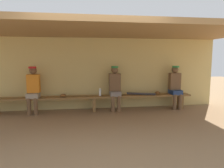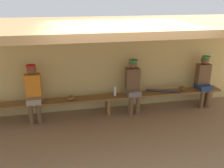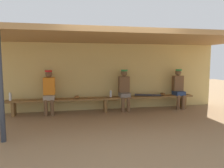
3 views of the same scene
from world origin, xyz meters
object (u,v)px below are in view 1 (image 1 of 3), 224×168
player_with_sunglasses (175,85)px  player_middle (33,88)px  bench (94,98)px  player_shirtless_tan (115,86)px  water_bottle_green (100,92)px  baseball_glove_dark_brown (63,95)px  baseball_glove_tan (157,93)px  baseball_bat (141,94)px

player_with_sunglasses → player_middle: (-4.28, 0.00, 0.00)m
bench → player_shirtless_tan: (0.63, 0.00, 0.36)m
player_with_sunglasses → water_bottle_green: size_ratio=5.99×
bench → baseball_glove_dark_brown: size_ratio=25.00×
baseball_glove_dark_brown → baseball_glove_tan: bearing=100.4°
player_middle → baseball_bat: (3.17, -0.00, -0.25)m
baseball_glove_tan → baseball_bat: bearing=115.8°
bench → player_shirtless_tan: player_shirtless_tan is taller
player_middle → water_bottle_green: player_middle is taller
player_middle → player_shirtless_tan: size_ratio=1.00×
player_shirtless_tan → water_bottle_green: (-0.45, 0.01, -0.18)m
player_shirtless_tan → baseball_bat: (0.81, -0.00, -0.25)m
bench → baseball_glove_tan: 1.99m
water_bottle_green → baseball_glove_dark_brown: water_bottle_green is taller
player_middle → water_bottle_green: bearing=0.3°
player_middle → player_shirtless_tan: (2.36, 0.00, 0.00)m
player_middle → baseball_bat: size_ratio=1.54×
player_middle → baseball_glove_tan: 3.71m
baseball_glove_dark_brown → player_middle: bearing=-82.1°
water_bottle_green → player_middle: bearing=-179.7°
bench → water_bottle_green: bearing=4.4°
bench → baseball_glove_tan: (1.98, 0.02, 0.12)m
water_bottle_green → bench: bearing=-175.6°
player_shirtless_tan → baseball_glove_dark_brown: player_shirtless_tan is taller
baseball_glove_tan → bench: bearing=114.3°
baseball_glove_dark_brown → baseball_glove_tan: size_ratio=1.00×
player_with_sunglasses → baseball_glove_dark_brown: (-3.45, -0.02, -0.24)m
baseball_glove_dark_brown → player_with_sunglasses: bearing=100.0°
player_middle → baseball_glove_dark_brown: 0.86m
player_middle → water_bottle_green: 1.91m
baseball_bat → bench: bearing=-161.2°
player_with_sunglasses → water_bottle_green: (-2.37, 0.01, -0.18)m
player_shirtless_tan → baseball_glove_tan: player_shirtless_tan is taller
baseball_glove_dark_brown → baseball_bat: baseball_glove_dark_brown is taller
baseball_glove_dark_brown → baseball_glove_tan: (2.88, 0.04, 0.00)m
player_middle → water_bottle_green: (1.91, 0.01, -0.18)m
bench → player_middle: size_ratio=4.46×
bench → player_middle: player_middle is taller
bench → player_middle: (-1.72, 0.00, 0.36)m
baseball_glove_dark_brown → baseball_bat: size_ratio=0.27×
bench → baseball_glove_tan: size_ratio=25.00×
player_shirtless_tan → baseball_glove_dark_brown: (-1.53, -0.02, -0.24)m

